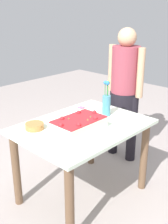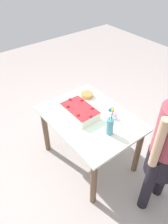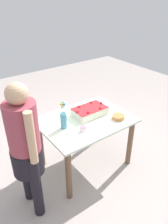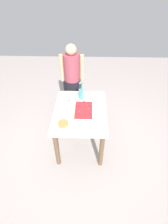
% 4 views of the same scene
% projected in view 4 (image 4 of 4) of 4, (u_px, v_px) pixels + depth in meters
% --- Properties ---
extents(ground_plane, '(8.00, 8.00, 0.00)m').
position_uv_depth(ground_plane, '(81.00, 141.00, 3.26)').
color(ground_plane, '#A69995').
extents(dining_table, '(1.13, 0.83, 0.73)m').
position_uv_depth(dining_table, '(80.00, 117.00, 2.88)').
color(dining_table, white).
rests_on(dining_table, ground_plane).
extents(sheet_cake, '(0.43, 0.27, 0.13)m').
position_uv_depth(sheet_cake, '(84.00, 112.00, 2.68)').
color(sheet_cake, white).
rests_on(sheet_cake, dining_table).
extents(serving_plate_with_slice, '(0.22, 0.22, 0.06)m').
position_uv_depth(serving_plate_with_slice, '(69.00, 103.00, 2.93)').
color(serving_plate_with_slice, white).
rests_on(serving_plate_with_slice, dining_table).
extents(cake_knife, '(0.19, 0.05, 0.00)m').
position_uv_depth(cake_knife, '(94.00, 99.00, 3.03)').
color(cake_knife, silver).
rests_on(cake_knife, dining_table).
extents(flower_vase, '(0.08, 0.08, 0.34)m').
position_uv_depth(flower_vase, '(81.00, 93.00, 2.96)').
color(flower_vase, teal).
rests_on(flower_vase, dining_table).
extents(fruit_bowl, '(0.15, 0.15, 0.05)m').
position_uv_depth(fruit_bowl, '(63.00, 124.00, 2.52)').
color(fruit_bowl, '#BC7A40').
rests_on(fruit_bowl, dining_table).
extents(person_standing, '(0.31, 0.45, 1.49)m').
position_uv_depth(person_standing, '(72.00, 77.00, 3.38)').
color(person_standing, black).
rests_on(person_standing, ground_plane).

